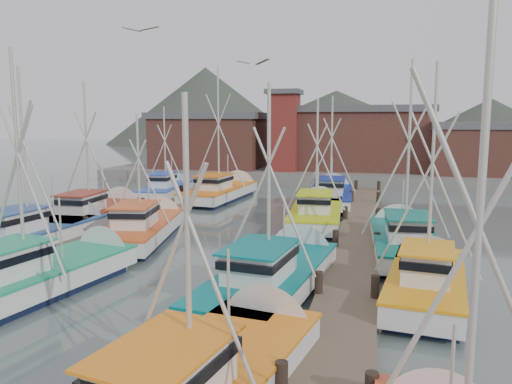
% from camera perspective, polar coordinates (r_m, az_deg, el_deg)
% --- Properties ---
extents(ground, '(260.00, 260.00, 0.00)m').
position_cam_1_polar(ground, '(22.05, -8.10, -9.32)').
color(ground, '#50605F').
rests_on(ground, ground).
extents(dock_left, '(2.30, 46.00, 1.50)m').
position_cam_1_polar(dock_left, '(28.61, -18.16, -5.12)').
color(dock_left, brown).
rests_on(dock_left, ground).
extents(dock_right, '(2.30, 46.00, 1.50)m').
position_cam_1_polar(dock_right, '(24.38, 11.21, -7.17)').
color(dock_right, brown).
rests_on(dock_right, ground).
extents(quay, '(44.00, 16.00, 1.20)m').
position_cam_1_polar(quay, '(57.33, 5.89, 2.20)').
color(quay, slate).
rests_on(quay, ground).
extents(shed_left, '(12.72, 8.48, 6.20)m').
position_cam_1_polar(shed_left, '(57.71, -5.28, 5.97)').
color(shed_left, brown).
rests_on(shed_left, quay).
extents(shed_center, '(14.84, 9.54, 6.90)m').
position_cam_1_polar(shed_center, '(56.52, 12.02, 6.13)').
color(shed_center, brown).
rests_on(shed_center, quay).
extents(shed_right, '(8.48, 6.36, 5.20)m').
position_cam_1_polar(shed_right, '(54.27, 23.59, 4.64)').
color(shed_right, brown).
rests_on(shed_right, quay).
extents(lookout_tower, '(3.60, 3.60, 8.50)m').
position_cam_1_polar(lookout_tower, '(53.40, 3.21, 7.11)').
color(lookout_tower, maroon).
rests_on(lookout_tower, quay).
extents(distant_hills, '(175.00, 140.00, 42.00)m').
position_cam_1_polar(distant_hills, '(143.70, 5.69, 5.61)').
color(distant_hills, '#3D453A').
rests_on(distant_hills, ground).
extents(boat_1, '(4.61, 9.93, 8.03)m').
position_cam_1_polar(boat_1, '(12.32, -5.50, -20.72)').
color(boat_1, '#0F1934').
rests_on(boat_1, ground).
extents(boat_4, '(4.57, 9.99, 10.01)m').
position_cam_1_polar(boat_4, '(21.22, -23.23, -8.71)').
color(boat_4, '#0F1934').
rests_on(boat_4, ground).
extents(boat_5, '(4.23, 10.18, 8.84)m').
position_cam_1_polar(boat_5, '(19.51, 2.20, -9.51)').
color(boat_5, '#0F1934').
rests_on(boat_5, ground).
extents(boat_6, '(4.14, 9.94, 10.09)m').
position_cam_1_polar(boat_6, '(28.64, -23.44, -4.40)').
color(boat_6, '#0F1934').
rests_on(boat_6, ground).
extents(boat_7, '(3.69, 8.50, 9.29)m').
position_cam_1_polar(boat_7, '(20.09, 18.97, -9.43)').
color(boat_7, '#0F1934').
rests_on(boat_7, ground).
extents(boat_8, '(4.54, 9.80, 7.75)m').
position_cam_1_polar(boat_8, '(28.61, -12.62, -3.95)').
color(boat_8, '#0F1934').
rests_on(boat_8, ground).
extents(boat_9, '(3.63, 9.87, 8.83)m').
position_cam_1_polar(boat_9, '(32.36, 6.96, -2.38)').
color(boat_9, '#0F1934').
rests_on(boat_9, ground).
extents(boat_10, '(4.05, 9.79, 9.79)m').
position_cam_1_polar(boat_10, '(33.55, -17.80, -2.33)').
color(boat_10, '#0F1934').
rests_on(boat_10, ground).
extents(boat_11, '(4.15, 9.58, 10.26)m').
position_cam_1_polar(boat_11, '(26.13, 16.47, -5.23)').
color(boat_11, '#0F1934').
rests_on(boat_11, ground).
extents(boat_12, '(4.74, 10.67, 11.89)m').
position_cam_1_polar(boat_12, '(41.98, -3.81, 0.13)').
color(boat_12, '#0F1934').
rests_on(boat_12, ground).
extents(boat_13, '(3.85, 10.39, 9.36)m').
position_cam_1_polar(boat_13, '(40.06, 8.56, -0.36)').
color(boat_13, '#0F1934').
rests_on(boat_13, ground).
extents(boat_14, '(3.45, 8.66, 8.39)m').
position_cam_1_polar(boat_14, '(43.41, -9.96, 0.28)').
color(boat_14, '#0F1934').
rests_on(boat_14, ground).
extents(gull_near, '(1.55, 0.65, 0.24)m').
position_cam_1_polar(gull_near, '(21.71, -13.08, 17.62)').
color(gull_near, gray).
rests_on(gull_near, ground).
extents(gull_far, '(1.49, 0.65, 0.24)m').
position_cam_1_polar(gull_far, '(20.72, -0.37, 14.56)').
color(gull_far, gray).
rests_on(gull_far, ground).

